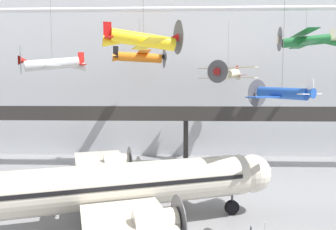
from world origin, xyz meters
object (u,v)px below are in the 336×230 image
object	(u,v)px
suspended_plane_blue_trainer	(282,93)
suspended_plane_yellow_lowwing	(143,40)
suspended_plane_green_biplane	(306,41)
suspended_plane_orange_highwing	(140,57)
suspended_plane_silver_racer	(52,64)
airliner_silver_main	(103,187)
suspended_plane_cream_biplane	(228,74)

from	to	relation	value
suspended_plane_blue_trainer	suspended_plane_yellow_lowwing	size ratio (longest dim) A/B	1.42
suspended_plane_green_biplane	suspended_plane_orange_highwing	bearing A→B (deg)	-8.32
suspended_plane_orange_highwing	suspended_plane_green_biplane	bearing A→B (deg)	-23.87
suspended_plane_silver_racer	suspended_plane_orange_highwing	bearing A→B (deg)	-141.18
suspended_plane_blue_trainer	suspended_plane_silver_racer	size ratio (longest dim) A/B	1.35
suspended_plane_orange_highwing	suspended_plane_blue_trainer	size ratio (longest dim) A/B	0.85
airliner_silver_main	suspended_plane_silver_racer	xyz separation A→B (m)	(-6.33, 6.69, 9.96)
airliner_silver_main	suspended_plane_blue_trainer	size ratio (longest dim) A/B	3.12
suspended_plane_orange_highwing	suspended_plane_cream_biplane	distance (m)	12.84
suspended_plane_blue_trainer	suspended_plane_cream_biplane	size ratio (longest dim) A/B	1.24
suspended_plane_cream_biplane	suspended_plane_yellow_lowwing	bearing A→B (deg)	9.16
suspended_plane_cream_biplane	airliner_silver_main	bearing A→B (deg)	4.25
suspended_plane_yellow_lowwing	suspended_plane_green_biplane	bearing A→B (deg)	22.24
airliner_silver_main	suspended_plane_silver_racer	bearing A→B (deg)	114.26
suspended_plane_yellow_lowwing	suspended_plane_orange_highwing	bearing A→B (deg)	80.25
suspended_plane_green_biplane	suspended_plane_blue_trainer	size ratio (longest dim) A/B	0.78
suspended_plane_yellow_lowwing	suspended_plane_blue_trainer	bearing A→B (deg)	-10.18
suspended_plane_green_biplane	suspended_plane_silver_racer	xyz separation A→B (m)	(-27.72, -9.93, -3.42)
airliner_silver_main	suspended_plane_blue_trainer	xyz separation A→B (m)	(14.49, 2.87, 7.28)
suspended_plane_green_biplane	suspended_plane_yellow_lowwing	world-z (taller)	same
suspended_plane_orange_highwing	suspended_plane_silver_racer	distance (m)	16.40
airliner_silver_main	suspended_plane_silver_racer	distance (m)	13.57
suspended_plane_cream_biplane	suspended_plane_blue_trainer	bearing A→B (deg)	38.08
suspended_plane_orange_highwing	suspended_plane_blue_trainer	bearing A→B (deg)	-63.58
suspended_plane_blue_trainer	suspended_plane_silver_racer	distance (m)	21.33
suspended_plane_blue_trainer	suspended_plane_silver_racer	bearing A→B (deg)	43.05
suspended_plane_blue_trainer	suspended_plane_cream_biplane	world-z (taller)	suspended_plane_cream_biplane
suspended_plane_green_biplane	suspended_plane_cream_biplane	distance (m)	11.31
airliner_silver_main	suspended_plane_cream_biplane	world-z (taller)	suspended_plane_cream_biplane
suspended_plane_orange_highwing	suspended_plane_silver_racer	xyz separation A→B (m)	(-6.68, -14.85, -1.90)
suspended_plane_silver_racer	suspended_plane_cream_biplane	size ratio (longest dim) A/B	0.92
suspended_plane_green_biplane	suspended_plane_yellow_lowwing	bearing A→B (deg)	44.64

